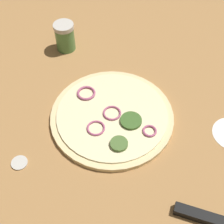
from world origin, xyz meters
The scene contains 4 objects.
ground_plane centered at (0.00, 0.00, 0.00)m, with size 3.00×3.00×0.00m, color #9E703F.
pizza centered at (0.00, 0.00, 0.01)m, with size 0.29×0.29×0.02m.
spice_jar centered at (-0.02, 0.28, 0.04)m, with size 0.06×0.06×0.08m.
loose_cap centered at (-0.23, -0.04, 0.00)m, with size 0.03×0.03×0.01m.
Camera 1 is at (-0.17, -0.41, 0.58)m, focal length 50.00 mm.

